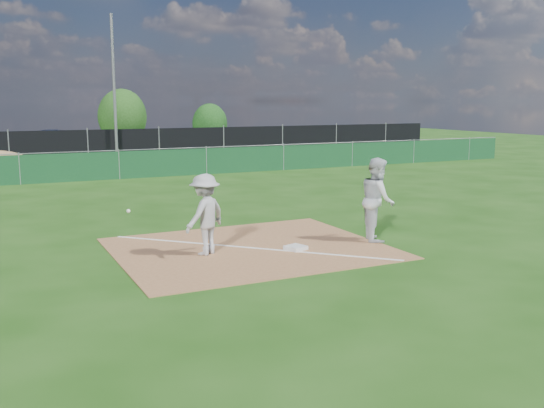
{
  "coord_description": "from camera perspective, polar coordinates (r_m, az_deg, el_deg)",
  "views": [
    {
      "loc": [
        -5.46,
        -11.41,
        3.35
      ],
      "look_at": [
        0.57,
        1.0,
        1.0
      ],
      "focal_mm": 40.0,
      "sensor_mm": 36.0,
      "label": 1
    }
  ],
  "objects": [
    {
      "name": "parking_lot",
      "position": [
        39.92,
        -18.02,
        4.38
      ],
      "size": [
        46.0,
        9.0,
        0.01
      ],
      "primitive_type": "cube",
      "color": "black",
      "rests_on": "ground"
    },
    {
      "name": "play_at_first",
      "position": [
        13.29,
        -6.33,
        -0.98
      ],
      "size": [
        2.38,
        1.17,
        1.78
      ],
      "color": "silver",
      "rests_on": "infield_dirt"
    },
    {
      "name": "car_mid",
      "position": [
        38.35,
        -19.43,
        5.35
      ],
      "size": [
        5.26,
        2.81,
        1.65
      ],
      "primitive_type": "imported",
      "rotation": [
        0.0,
        0.0,
        1.35
      ],
      "color": "black",
      "rests_on": "parking_lot"
    },
    {
      "name": "first_base",
      "position": [
        13.79,
        2.24,
        -4.13
      ],
      "size": [
        0.52,
        0.52,
        0.09
      ],
      "primitive_type": "cube",
      "rotation": [
        0.0,
        0.0,
        0.32
      ],
      "color": "silver",
      "rests_on": "infield_dirt"
    },
    {
      "name": "ground",
      "position": [
        22.34,
        -11.48,
        0.85
      ],
      "size": [
        90.0,
        90.0,
        0.0
      ],
      "primitive_type": "plane",
      "color": "#1B470F",
      "rests_on": "ground"
    },
    {
      "name": "green_fence",
      "position": [
        27.1,
        -14.19,
        3.55
      ],
      "size": [
        44.0,
        0.05,
        1.2
      ],
      "primitive_type": "cube",
      "color": "#103E1F",
      "rests_on": "ground"
    },
    {
      "name": "infield_dirt",
      "position": [
        13.96,
        -2.12,
        -4.18
      ],
      "size": [
        6.0,
        5.0,
        0.02
      ],
      "primitive_type": "cube",
      "color": "#93613A",
      "rests_on": "ground"
    },
    {
      "name": "light_pole",
      "position": [
        34.82,
        -14.63,
        10.43
      ],
      "size": [
        0.16,
        0.16,
        8.0
      ],
      "primitive_type": "cylinder",
      "color": "slate",
      "rests_on": "ground"
    },
    {
      "name": "foul_line",
      "position": [
        13.96,
        -2.12,
        -4.12
      ],
      "size": [
        5.01,
        5.01,
        0.01
      ],
      "primitive_type": "cube",
      "rotation": [
        0.0,
        0.0,
        0.79
      ],
      "color": "white",
      "rests_on": "infield_dirt"
    },
    {
      "name": "black_fence",
      "position": [
        34.92,
        -16.93,
        5.22
      ],
      "size": [
        46.0,
        0.04,
        1.8
      ],
      "primitive_type": "cube",
      "color": "black",
      "rests_on": "ground"
    },
    {
      "name": "car_right",
      "position": [
        39.7,
        -11.17,
        5.61
      ],
      "size": [
        4.7,
        2.31,
        1.31
      ],
      "primitive_type": "imported",
      "rotation": [
        0.0,
        0.0,
        1.68
      ],
      "color": "black",
      "rests_on": "parking_lot"
    },
    {
      "name": "runner",
      "position": [
        14.82,
        9.89,
        0.44
      ],
      "size": [
        1.1,
        1.21,
        2.02
      ],
      "primitive_type": "imported",
      "rotation": [
        0.0,
        0.0,
        1.15
      ],
      "color": "silver",
      "rests_on": "ground"
    },
    {
      "name": "tree_right",
      "position": [
        47.17,
        -5.87,
        7.53
      ],
      "size": [
        2.68,
        2.68,
        3.18
      ],
      "color": "#382316",
      "rests_on": "ground"
    },
    {
      "name": "tree_mid",
      "position": [
        47.27,
        -13.91,
        7.98
      ],
      "size": [
        3.6,
        3.6,
        4.27
      ],
      "color": "#382316",
      "rests_on": "ground"
    }
  ]
}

